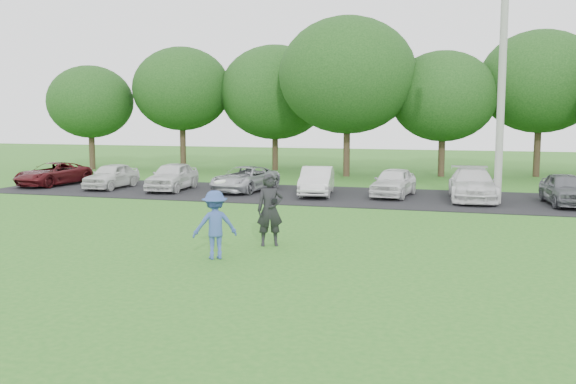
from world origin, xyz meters
name	(u,v)px	position (x,y,z in m)	size (l,w,h in m)	color
ground	(243,269)	(0.00, 0.00, 0.00)	(100.00, 100.00, 0.00)	#286D1F
parking_lot	(353,196)	(0.00, 13.00, 0.01)	(32.00, 6.50, 0.03)	black
utility_pole	(502,80)	(5.66, 12.39, 4.67)	(0.28, 0.28, 9.34)	#9C9D98
frisbee_player	(215,225)	(-0.98, 0.77, 0.81)	(1.20, 1.06, 1.89)	#354F97
camera_bystander	(270,210)	(-0.21, 2.57, 0.94)	(0.80, 0.69, 1.87)	black
parked_cars	(354,182)	(0.03, 12.97, 0.61)	(30.77, 4.61, 1.25)	#4A1013
tree_row	(415,86)	(1.51, 22.76, 4.91)	(42.39, 9.85, 8.64)	#38281C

